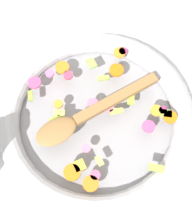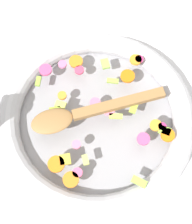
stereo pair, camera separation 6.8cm
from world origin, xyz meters
TOP-DOWN VIEW (x-y plane):
  - ground_plane at (0.00, 0.00)m, footprint 4.00×4.00m
  - skillet at (0.00, 0.00)m, footprint 0.45×0.45m
  - chopped_vegetables at (0.01, -0.00)m, footprint 0.29×0.32m
  - wooden_spoon at (-0.03, -0.00)m, footprint 0.30×0.09m

SIDE VIEW (x-z plane):
  - ground_plane at x=0.00m, z-range 0.00..0.00m
  - skillet at x=0.00m, z-range 0.00..0.05m
  - chopped_vegetables at x=0.01m, z-range 0.05..0.06m
  - wooden_spoon at x=-0.03m, z-range 0.06..0.07m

